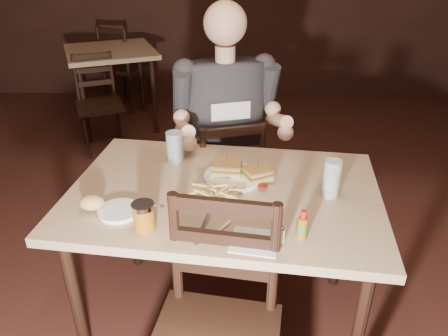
{
  "coord_description": "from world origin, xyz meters",
  "views": [
    {
      "loc": [
        0.17,
        -1.63,
        1.74
      ],
      "look_at": [
        0.15,
        0.01,
        0.85
      ],
      "focal_mm": 35.0,
      "sensor_mm": 36.0,
      "label": 1
    }
  ],
  "objects_px": {
    "dinner_plate": "(233,178)",
    "glass_left": "(175,147)",
    "bg_chair_near": "(100,105)",
    "side_plate": "(119,212)",
    "main_table": "(224,204)",
    "syrup_dispenser": "(144,216)",
    "bg_chair_far": "(126,67)",
    "glass_right": "(332,179)",
    "chair_far": "(225,182)",
    "hot_sauce": "(303,224)",
    "diner": "(227,102)",
    "bg_table": "(111,59)"
  },
  "relations": [
    {
      "from": "chair_far",
      "to": "diner",
      "type": "bearing_deg",
      "value": 90.0
    },
    {
      "from": "chair_far",
      "to": "glass_left",
      "type": "distance_m",
      "value": 0.6
    },
    {
      "from": "diner",
      "to": "syrup_dispenser",
      "type": "distance_m",
      "value": 0.93
    },
    {
      "from": "chair_far",
      "to": "syrup_dispenser",
      "type": "bearing_deg",
      "value": 58.08
    },
    {
      "from": "chair_far",
      "to": "diner",
      "type": "relative_size",
      "value": 0.86
    },
    {
      "from": "glass_left",
      "to": "chair_far",
      "type": "bearing_deg",
      "value": 58.37
    },
    {
      "from": "diner",
      "to": "hot_sauce",
      "type": "distance_m",
      "value": 0.97
    },
    {
      "from": "bg_chair_near",
      "to": "side_plate",
      "type": "relative_size",
      "value": 5.18
    },
    {
      "from": "bg_chair_far",
      "to": "syrup_dispenser",
      "type": "height_order",
      "value": "bg_chair_far"
    },
    {
      "from": "main_table",
      "to": "side_plate",
      "type": "bearing_deg",
      "value": -156.25
    },
    {
      "from": "bg_table",
      "to": "hot_sauce",
      "type": "xyz_separation_m",
      "value": [
        1.39,
        -2.86,
        0.15
      ]
    },
    {
      "from": "dinner_plate",
      "to": "syrup_dispenser",
      "type": "relative_size",
      "value": 2.29
    },
    {
      "from": "main_table",
      "to": "bg_chair_far",
      "type": "height_order",
      "value": "bg_chair_far"
    },
    {
      "from": "syrup_dispenser",
      "to": "glass_right",
      "type": "bearing_deg",
      "value": 25.95
    },
    {
      "from": "bg_table",
      "to": "chair_far",
      "type": "bearing_deg",
      "value": -59.71
    },
    {
      "from": "bg_chair_near",
      "to": "dinner_plate",
      "type": "distance_m",
      "value": 2.25
    },
    {
      "from": "main_table",
      "to": "hot_sauce",
      "type": "relative_size",
      "value": 12.23
    },
    {
      "from": "bg_chair_near",
      "to": "side_plate",
      "type": "height_order",
      "value": "bg_chair_near"
    },
    {
      "from": "bg_table",
      "to": "glass_right",
      "type": "xyz_separation_m",
      "value": [
        1.55,
        -2.58,
        0.17
      ]
    },
    {
      "from": "bg_chair_far",
      "to": "glass_right",
      "type": "distance_m",
      "value": 3.51
    },
    {
      "from": "hot_sauce",
      "to": "main_table",
      "type": "bearing_deg",
      "value": 131.04
    },
    {
      "from": "syrup_dispenser",
      "to": "side_plate",
      "type": "relative_size",
      "value": 0.68
    },
    {
      "from": "main_table",
      "to": "dinner_plate",
      "type": "height_order",
      "value": "dinner_plate"
    },
    {
      "from": "main_table",
      "to": "syrup_dispenser",
      "type": "xyz_separation_m",
      "value": [
        -0.29,
        -0.28,
        0.13
      ]
    },
    {
      "from": "main_table",
      "to": "bg_table",
      "type": "distance_m",
      "value": 2.77
    },
    {
      "from": "glass_left",
      "to": "bg_table",
      "type": "bearing_deg",
      "value": 111.07
    },
    {
      "from": "dinner_plate",
      "to": "glass_left",
      "type": "bearing_deg",
      "value": 147.49
    },
    {
      "from": "main_table",
      "to": "glass_left",
      "type": "distance_m",
      "value": 0.39
    },
    {
      "from": "bg_chair_near",
      "to": "diner",
      "type": "relative_size",
      "value": 0.82
    },
    {
      "from": "bg_chair_far",
      "to": "glass_right",
      "type": "bearing_deg",
      "value": 140.21
    },
    {
      "from": "bg_chair_far",
      "to": "glass_right",
      "type": "relative_size",
      "value": 5.5
    },
    {
      "from": "chair_far",
      "to": "glass_right",
      "type": "height_order",
      "value": "glass_right"
    },
    {
      "from": "chair_far",
      "to": "side_plate",
      "type": "height_order",
      "value": "chair_far"
    },
    {
      "from": "main_table",
      "to": "syrup_dispenser",
      "type": "height_order",
      "value": "syrup_dispenser"
    },
    {
      "from": "main_table",
      "to": "glass_right",
      "type": "height_order",
      "value": "glass_right"
    },
    {
      "from": "dinner_plate",
      "to": "bg_chair_far",
      "type": "bearing_deg",
      "value": 111.0
    },
    {
      "from": "chair_far",
      "to": "bg_chair_far",
      "type": "xyz_separation_m",
      "value": [
        -1.11,
        2.44,
        0.02
      ]
    },
    {
      "from": "bg_chair_far",
      "to": "side_plate",
      "type": "distance_m",
      "value": 3.36
    },
    {
      "from": "chair_far",
      "to": "syrup_dispenser",
      "type": "distance_m",
      "value": 1.04
    },
    {
      "from": "hot_sauce",
      "to": "diner",
      "type": "bearing_deg",
      "value": 106.63
    },
    {
      "from": "chair_far",
      "to": "side_plate",
      "type": "xyz_separation_m",
      "value": [
        -0.4,
        -0.83,
        0.34
      ]
    },
    {
      "from": "diner",
      "to": "dinner_plate",
      "type": "height_order",
      "value": "diner"
    },
    {
      "from": "bg_chair_far",
      "to": "bg_table",
      "type": "bearing_deg",
      "value": 113.79
    },
    {
      "from": "chair_far",
      "to": "hot_sauce",
      "type": "relative_size",
      "value": 7.45
    },
    {
      "from": "bg_chair_near",
      "to": "hot_sauce",
      "type": "bearing_deg",
      "value": -80.51
    },
    {
      "from": "bg_chair_near",
      "to": "hot_sauce",
      "type": "height_order",
      "value": "hot_sauce"
    },
    {
      "from": "side_plate",
      "to": "syrup_dispenser",
      "type": "bearing_deg",
      "value": -40.26
    },
    {
      "from": "bg_table",
      "to": "chair_far",
      "type": "distance_m",
      "value": 2.21
    },
    {
      "from": "chair_far",
      "to": "bg_table",
      "type": "bearing_deg",
      "value": -74.54
    },
    {
      "from": "bg_table",
      "to": "syrup_dispenser",
      "type": "bearing_deg",
      "value": -73.76
    }
  ]
}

